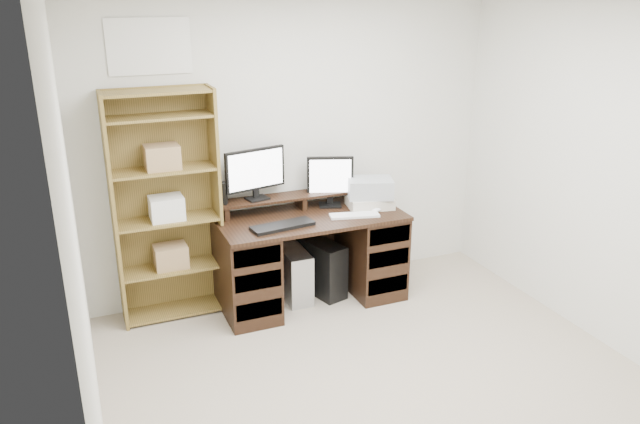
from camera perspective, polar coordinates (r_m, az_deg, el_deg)
room at (r=3.47m, az=9.03°, el=-1.14°), size 3.54×4.04×2.54m
desk at (r=5.15m, az=-0.90°, el=-4.08°), size 1.50×0.70×0.75m
riser_shelf at (r=5.17m, az=-1.77°, el=1.38°), size 1.40×0.22×0.12m
monitor_wide at (r=5.00m, az=-5.94°, el=3.72°), size 0.52×0.17×0.41m
monitor_small at (r=5.18m, az=0.93°, el=3.01°), size 0.37×0.20×0.42m
speaker at (r=4.95m, az=-8.91°, el=1.71°), size 0.09×0.09×0.18m
keyboard_black at (r=4.77m, az=-3.44°, el=-1.27°), size 0.51×0.23×0.03m
keyboard_white at (r=5.00m, az=3.17°, el=-0.30°), size 0.41×0.20×0.02m
mouse at (r=5.12m, az=5.18°, el=0.21°), size 0.10×0.09×0.03m
printer at (r=5.22m, az=4.57°, el=0.93°), size 0.40×0.33×0.09m
basket at (r=5.18m, az=4.61°, el=2.22°), size 0.43×0.36×0.16m
tower_silver at (r=5.25m, az=-2.39°, el=-5.70°), size 0.20×0.44×0.44m
tower_black at (r=5.33m, az=0.15°, el=-5.10°), size 0.32×0.50×0.47m
bookshelf at (r=4.90m, az=-13.91°, el=0.65°), size 0.80×0.30×1.80m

